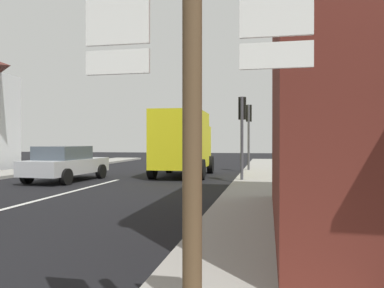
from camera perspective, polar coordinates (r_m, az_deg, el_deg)
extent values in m
plane|color=black|center=(15.17, -13.84, -5.95)|extent=(80.00, 80.00, 0.00)
cube|color=gray|center=(11.76, 10.51, -7.46)|extent=(2.36, 44.00, 0.14)
cube|color=silver|center=(11.70, -22.25, -7.85)|extent=(0.16, 12.00, 0.01)
cube|color=#B7BABF|center=(17.03, -18.13, -3.16)|extent=(2.04, 4.31, 0.60)
cube|color=#47515B|center=(16.79, -18.61, -1.25)|extent=(1.70, 2.20, 0.55)
cylinder|color=black|center=(18.65, -18.08, -3.77)|extent=(0.26, 0.65, 0.64)
cylinder|color=black|center=(17.75, -13.35, -3.98)|extent=(0.26, 0.65, 0.64)
cylinder|color=black|center=(16.47, -23.28, -4.35)|extent=(0.26, 0.65, 0.64)
cylinder|color=black|center=(15.44, -18.18, -4.65)|extent=(0.26, 0.65, 0.64)
cube|color=yellow|center=(17.74, -1.69, 0.66)|extent=(2.32, 3.77, 2.60)
cube|color=yellow|center=(20.20, -0.32, -0.22)|extent=(2.13, 1.37, 2.00)
cube|color=#47515B|center=(20.25, -0.30, 2.05)|extent=(1.76, 0.16, 0.70)
cylinder|color=black|center=(20.40, -3.40, -3.02)|extent=(0.31, 0.91, 0.90)
cylinder|color=black|center=(20.03, 2.76, -3.09)|extent=(0.31, 0.91, 0.90)
cylinder|color=black|center=(17.11, -5.93, -3.70)|extent=(0.31, 0.91, 0.90)
cylinder|color=black|center=(16.66, 1.40, -3.80)|extent=(0.31, 0.91, 0.90)
cylinder|color=brown|center=(2.72, 0.03, -1.43)|extent=(0.14, 0.14, 3.20)
cube|color=white|center=(3.08, -11.00, 18.06)|extent=(0.50, 0.03, 0.42)
cube|color=black|center=(3.09, -10.86, 17.96)|extent=(0.43, 0.01, 0.32)
cube|color=white|center=(2.99, -10.99, 11.84)|extent=(0.50, 0.03, 0.18)
cube|color=black|center=(3.01, -10.85, 11.78)|extent=(0.43, 0.01, 0.13)
cube|color=white|center=(2.87, 12.37, 19.37)|extent=(0.50, 0.03, 0.42)
cube|color=black|center=(2.89, 12.36, 19.25)|extent=(0.43, 0.01, 0.32)
cube|color=white|center=(2.78, 12.36, 12.72)|extent=(0.50, 0.03, 0.18)
cube|color=black|center=(2.80, 12.35, 12.64)|extent=(0.43, 0.01, 0.13)
cylinder|color=#47474C|center=(20.77, 8.41, 0.81)|extent=(0.12, 0.12, 3.63)
cube|color=black|center=(21.03, 8.44, 4.53)|extent=(0.30, 0.28, 0.90)
sphere|color=#360303|center=(21.19, 8.46, 5.24)|extent=(0.18, 0.18, 0.18)
sphere|color=#3C2303|center=(21.16, 8.46, 4.48)|extent=(0.18, 0.18, 0.18)
sphere|color=#0CA526|center=(21.15, 8.46, 3.72)|extent=(0.18, 0.18, 0.18)
cylinder|color=#47474C|center=(15.43, 7.42, 0.60)|extent=(0.12, 0.12, 3.45)
cube|color=black|center=(15.68, 7.48, 5.26)|extent=(0.30, 0.28, 0.90)
sphere|color=#360303|center=(15.84, 7.51, 6.19)|extent=(0.18, 0.18, 0.18)
sphere|color=#3C2303|center=(15.82, 7.51, 5.19)|extent=(0.18, 0.18, 0.18)
sphere|color=#0CA526|center=(15.80, 7.51, 4.17)|extent=(0.18, 0.18, 0.18)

